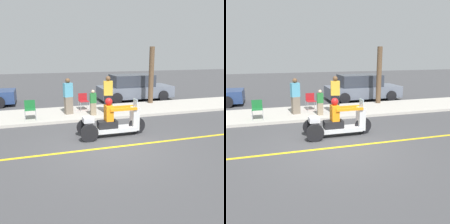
{
  "view_description": "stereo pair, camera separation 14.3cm",
  "coord_description": "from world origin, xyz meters",
  "views": [
    {
      "loc": [
        -2.16,
        -7.08,
        2.94
      ],
      "look_at": [
        0.38,
        1.06,
        0.89
      ],
      "focal_mm": 40.0,
      "sensor_mm": 36.0,
      "label": 1
    },
    {
      "loc": [
        -2.02,
        -7.12,
        2.94
      ],
      "look_at": [
        0.38,
        1.06,
        0.89
      ],
      "focal_mm": 40.0,
      "sensor_mm": 36.0,
      "label": 2
    }
  ],
  "objects": [
    {
      "name": "folding_chair_curbside",
      "position": [
        0.11,
        5.0,
        0.62
      ],
      "size": [
        0.49,
        0.49,
        0.82
      ],
      "color": "#A5A8AD",
      "rests_on": "sidewalk_strip"
    },
    {
      "name": "folding_chair_set_back",
      "position": [
        -2.41,
        3.87,
        0.62
      ],
      "size": [
        0.47,
        0.47,
        0.82
      ],
      "color": "#A5A8AD",
      "rests_on": "sidewalk_strip"
    },
    {
      "name": "spectator_by_tree",
      "position": [
        1.12,
        4.05,
        0.96
      ],
      "size": [
        0.45,
        0.32,
        1.74
      ],
      "color": "black",
      "rests_on": "sidewalk_strip"
    },
    {
      "name": "lane_stripe",
      "position": [
        0.38,
        0.0,
        0.0
      ],
      "size": [
        24.0,
        0.12,
        0.01
      ],
      "color": "gold",
      "rests_on": "ground"
    },
    {
      "name": "ground_plane",
      "position": [
        0.0,
        0.0,
        0.0
      ],
      "size": [
        60.0,
        60.0,
        0.0
      ],
      "primitive_type": "plane",
      "color": "#424244"
    },
    {
      "name": "motorcycle_trike",
      "position": [
        0.38,
        1.06,
        0.49
      ],
      "size": [
        2.48,
        0.81,
        1.4
      ],
      "color": "black",
      "rests_on": "ground"
    },
    {
      "name": "parked_car_lot_left",
      "position": [
        3.8,
        7.41,
        0.74
      ],
      "size": [
        4.62,
        2.08,
        1.58
      ],
      "color": "slate",
      "rests_on": "ground"
    },
    {
      "name": "spectator_mid_group",
      "position": [
        -0.71,
        4.35,
        0.92
      ],
      "size": [
        0.44,
        0.33,
        1.67
      ],
      "color": "#726656",
      "rests_on": "sidewalk_strip"
    },
    {
      "name": "tree_trunk",
      "position": [
        4.11,
        5.63,
        1.68
      ],
      "size": [
        0.28,
        0.28,
        3.12
      ],
      "color": "brown",
      "rests_on": "sidewalk_strip"
    },
    {
      "name": "spectator_far_back",
      "position": [
        0.33,
        3.78,
        0.68
      ],
      "size": [
        0.28,
        0.17,
        1.17
      ],
      "color": "gray",
      "rests_on": "sidewalk_strip"
    },
    {
      "name": "sidewalk_strip",
      "position": [
        0.0,
        4.6,
        0.06
      ],
      "size": [
        28.0,
        2.8,
        0.12
      ],
      "color": "#B2ADA3",
      "rests_on": "ground"
    }
  ]
}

